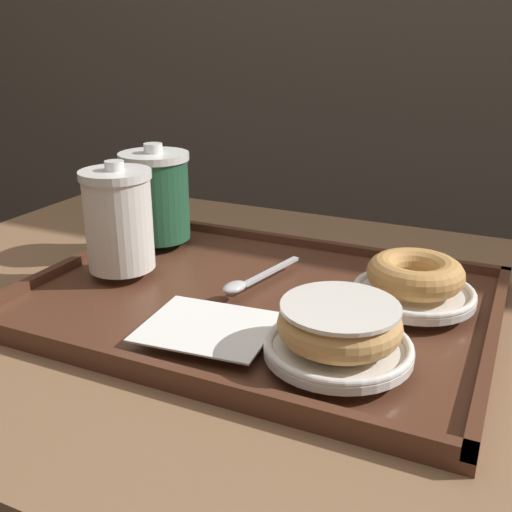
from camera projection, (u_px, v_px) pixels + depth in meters
cafe_table at (239, 410)px, 0.79m from camera, size 1.00×0.75×0.74m
serving_tray at (256, 301)px, 0.71m from camera, size 0.53×0.39×0.02m
napkin_paper at (208, 327)px, 0.61m from camera, size 0.14×0.12×0.00m
coffee_cup_front at (119, 219)px, 0.74m from camera, size 0.09×0.09×0.14m
coffee_cup_rear at (156, 195)px, 0.85m from camera, size 0.10×0.10×0.14m
plate_with_chocolate_donut at (338, 347)px, 0.55m from camera, size 0.14×0.14×0.01m
donut_chocolate_glazed at (340, 323)px, 0.55m from camera, size 0.11×0.11×0.04m
plate_with_plain_donut at (413, 293)px, 0.67m from camera, size 0.14×0.14×0.01m
donut_plain at (415, 274)px, 0.66m from camera, size 0.11×0.11×0.03m
spoon at (246, 282)px, 0.70m from camera, size 0.05×0.15×0.01m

